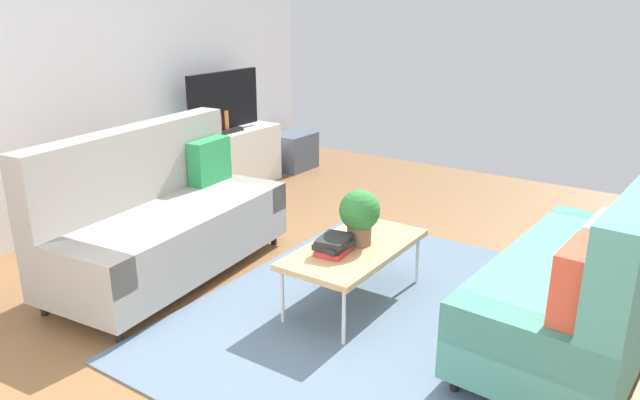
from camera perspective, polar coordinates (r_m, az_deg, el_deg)
ground_plane at (r=4.08m, az=1.39°, el=-10.51°), size 7.68×7.68×0.00m
wall_far at (r=5.63m, az=-23.71°, el=11.61°), size 6.40×0.12×2.90m
area_rug at (r=4.06m, az=5.31°, el=-10.62°), size 2.90×2.20×0.01m
couch_beige at (r=4.59m, az=-14.69°, el=-1.70°), size 1.97×1.03×1.10m
couch_green at (r=3.81m, az=24.43°, el=-6.98°), size 1.95×0.96×1.10m
coffee_table at (r=4.02m, az=3.33°, el=-4.75°), size 1.10×0.56×0.42m
tv_console at (r=6.58m, az=-8.98°, el=3.68°), size 1.40×0.44×0.64m
tv at (r=6.44m, az=-9.13°, el=9.10°), size 1.00×0.20×0.64m
storage_trunk at (r=7.36m, az=-2.52°, el=4.67°), size 0.52×0.40×0.44m
potted_plant at (r=3.97m, az=3.79°, el=-1.33°), size 0.28×0.28×0.38m
table_book_0 at (r=3.89m, az=1.31°, el=-4.83°), size 0.26×0.21×0.04m
table_book_1 at (r=3.87m, az=1.32°, el=-4.31°), size 0.25×0.20×0.04m
table_book_2 at (r=3.86m, az=1.32°, el=-3.80°), size 0.27×0.22×0.03m
vase_0 at (r=6.13m, az=-13.22°, el=6.14°), size 0.13×0.13×0.15m
vase_1 at (r=6.25m, az=-11.95°, el=6.44°), size 0.12×0.12×0.15m
bottle_0 at (r=6.31m, az=-10.24°, el=6.86°), size 0.06×0.06×0.19m
bottle_1 at (r=6.38m, az=-9.57°, el=7.11°), size 0.05×0.05×0.21m
bottle_2 at (r=6.45m, az=-8.94°, el=7.38°), size 0.05×0.05×0.23m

